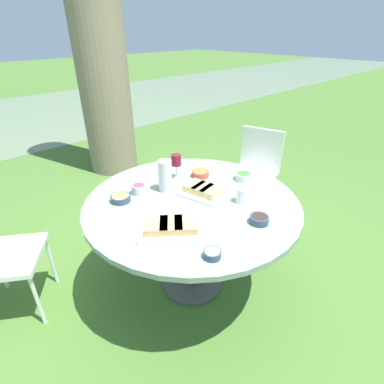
{
  "coord_description": "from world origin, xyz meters",
  "views": [
    {
      "loc": [
        -1.21,
        -1.26,
        1.79
      ],
      "look_at": [
        0.0,
        0.0,
        0.83
      ],
      "focal_mm": 28.0,
      "sensor_mm": 36.0,
      "label": 1
    }
  ],
  "objects_px": {
    "chair_near_left": "(256,166)",
    "wine_glass": "(176,161)",
    "dining_table": "(192,211)",
    "water_pitcher": "(165,176)"
  },
  "relations": [
    {
      "from": "chair_near_left",
      "to": "wine_glass",
      "type": "height_order",
      "value": "wine_glass"
    },
    {
      "from": "chair_near_left",
      "to": "wine_glass",
      "type": "distance_m",
      "value": 1.17
    },
    {
      "from": "dining_table",
      "to": "wine_glass",
      "type": "relative_size",
      "value": 7.7
    },
    {
      "from": "chair_near_left",
      "to": "wine_glass",
      "type": "xyz_separation_m",
      "value": [
        -1.1,
        -0.01,
        0.38
      ]
    },
    {
      "from": "dining_table",
      "to": "wine_glass",
      "type": "bearing_deg",
      "value": 65.16
    },
    {
      "from": "water_pitcher",
      "to": "chair_near_left",
      "type": "bearing_deg",
      "value": 5.04
    },
    {
      "from": "water_pitcher",
      "to": "wine_glass",
      "type": "distance_m",
      "value": 0.22
    },
    {
      "from": "dining_table",
      "to": "water_pitcher",
      "type": "distance_m",
      "value": 0.31
    },
    {
      "from": "water_pitcher",
      "to": "wine_glass",
      "type": "relative_size",
      "value": 1.21
    },
    {
      "from": "dining_table",
      "to": "water_pitcher",
      "type": "bearing_deg",
      "value": 100.03
    }
  ]
}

